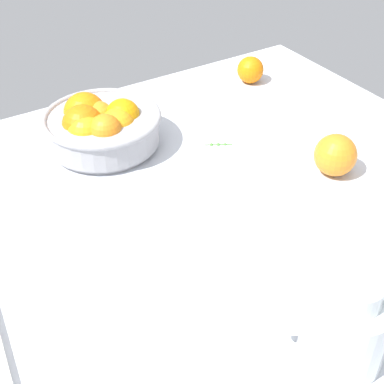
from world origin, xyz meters
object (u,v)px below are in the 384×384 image
(loose_orange_0, at_px, (335,155))
(loose_orange_1, at_px, (250,70))
(fruit_bowl, at_px, (99,127))
(juice_pitcher, at_px, (344,329))

(loose_orange_0, height_order, loose_orange_1, loose_orange_0)
(fruit_bowl, bearing_deg, loose_orange_1, 9.96)
(fruit_bowl, xyz_separation_m, loose_orange_1, (0.44, 0.08, -0.02))
(fruit_bowl, relative_size, loose_orange_0, 2.95)
(juice_pitcher, relative_size, loose_orange_0, 1.84)
(loose_orange_0, relative_size, loose_orange_1, 1.25)
(fruit_bowl, height_order, juice_pitcher, juice_pitcher)
(loose_orange_1, bearing_deg, fruit_bowl, -170.04)
(loose_orange_0, bearing_deg, fruit_bowl, 136.61)
(fruit_bowl, distance_m, loose_orange_1, 0.45)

